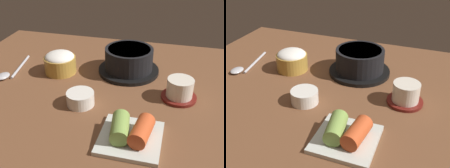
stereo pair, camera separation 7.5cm
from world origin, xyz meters
The scene contains 7 objects.
dining_table centered at (0.00, 0.00, 1.00)cm, with size 100.00×76.00×2.00cm, color brown.
stone_pot centered at (3.86, 11.74, 5.85)cm, with size 18.78×18.78×7.86cm.
rice_bowl centered at (-16.64, 6.32, 5.48)cm, with size 9.70×9.70×6.82cm.
tea_cup_with_saucer centered at (19.83, 0.21, 4.76)cm, with size 9.37×9.37×5.79cm.
banchan_cup_center centered at (-4.55, -9.07, 3.90)cm, with size 7.13×7.13×3.54cm.
kimchi_plate centered at (10.49, -19.29, 3.92)cm, with size 13.37×13.37×4.91cm.
spoon centered at (-31.46, 0.75, 2.62)cm, with size 4.96×17.67×1.35cm.
Camera 1 is at (18.03, -64.99, 42.92)cm, focal length 44.81 mm.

